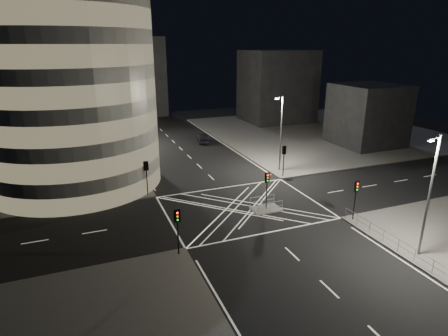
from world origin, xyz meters
name	(u,v)px	position (x,y,z in m)	size (l,w,h in m)	color
ground	(243,207)	(0.00, 0.00, 0.00)	(120.00, 120.00, 0.00)	black
sidewalk_far_right	(321,131)	(29.00, 27.00, 0.07)	(42.00, 42.00, 0.15)	#53504E
central_island	(266,209)	(2.00, -1.50, 0.07)	(3.00, 2.00, 0.15)	slate
office_tower_curved	(24,77)	(-20.74, 18.74, 12.65)	(30.00, 29.00, 27.20)	gray
office_block_rear	(31,76)	(-22.00, 42.00, 11.15)	(24.00, 16.00, 22.00)	gray
building_right_far	(277,86)	(26.00, 40.00, 7.65)	(14.00, 12.00, 15.00)	black
building_right_near	(367,115)	(30.00, 16.00, 5.15)	(10.00, 10.00, 10.00)	black
building_far_end	(125,77)	(-4.00, 58.00, 9.00)	(18.00, 8.00, 18.00)	black
tree_a	(127,155)	(-10.50, 9.00, 4.39)	(4.84, 4.84, 7.03)	black
tree_b	(120,136)	(-10.50, 15.00, 5.38)	(5.21, 5.21, 8.24)	black
tree_c	(115,128)	(-10.50, 21.00, 5.12)	(4.62, 4.62, 7.64)	black
tree_d	(111,124)	(-10.50, 27.00, 4.56)	(4.36, 4.36, 6.93)	black
tree_e	(108,118)	(-10.50, 33.00, 4.34)	(3.75, 3.75, 6.36)	black
traffic_signal_fl	(146,172)	(-8.80, 6.80, 2.91)	(0.55, 0.22, 4.00)	black
traffic_signal_nl	(177,224)	(-8.80, -6.80, 2.91)	(0.55, 0.22, 4.00)	black
traffic_signal_fr	(284,155)	(8.80, 6.80, 2.91)	(0.55, 0.22, 4.00)	black
traffic_signal_nr	(356,193)	(8.80, -6.80, 2.91)	(0.55, 0.22, 4.00)	black
traffic_signal_island	(267,184)	(2.00, -1.50, 2.91)	(0.55, 0.22, 4.00)	black
street_lamp_left_near	(132,139)	(-9.44, 12.00, 5.54)	(1.25, 0.25, 10.00)	slate
street_lamp_left_far	(116,114)	(-9.44, 30.00, 5.54)	(1.25, 0.25, 10.00)	slate
street_lamp_right_far	(281,131)	(9.44, 9.00, 5.54)	(1.25, 0.25, 10.00)	slate
street_lamp_right_near	(429,193)	(9.44, -14.00, 5.54)	(1.25, 0.25, 10.00)	slate
railing_near_right	(391,240)	(8.30, -12.15, 0.70)	(0.06, 11.70, 1.10)	slate
railing_island_south	(270,207)	(2.00, -2.40, 0.70)	(2.80, 0.06, 1.10)	slate
railing_island_north	(262,200)	(2.00, -0.60, 0.70)	(2.80, 0.06, 1.10)	slate
sedan	(202,138)	(4.61, 27.47, 0.74)	(1.57, 4.51, 1.49)	black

